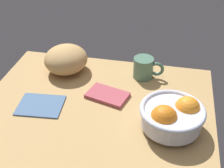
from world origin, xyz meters
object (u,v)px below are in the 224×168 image
mug (144,68)px  napkin_spare (107,95)px  napkin_folded (41,105)px  fruit_bowl (173,116)px  bread_loaf (66,59)px

mug → napkin_spare: bearing=54.3°
mug → napkin_folded: bearing=37.9°
fruit_bowl → napkin_folded: fruit_bowl is taller
napkin_spare → mug: (-10.74, -14.96, 3.34)cm
napkin_folded → napkin_spare: bearing=-155.4°
napkin_folded → fruit_bowl: bearing=177.2°
napkin_folded → mug: size_ratio=1.28×
napkin_spare → napkin_folded: bearing=24.6°
fruit_bowl → bread_loaf: size_ratio=1.14×
bread_loaf → napkin_folded: bread_loaf is taller
fruit_bowl → napkin_spare: 25.42cm
bread_loaf → mug: 29.91cm
bread_loaf → napkin_spare: size_ratio=1.22×
napkin_folded → napkin_spare: size_ratio=1.06×
napkin_folded → napkin_spare: (-20.64, -9.45, 0.14)cm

